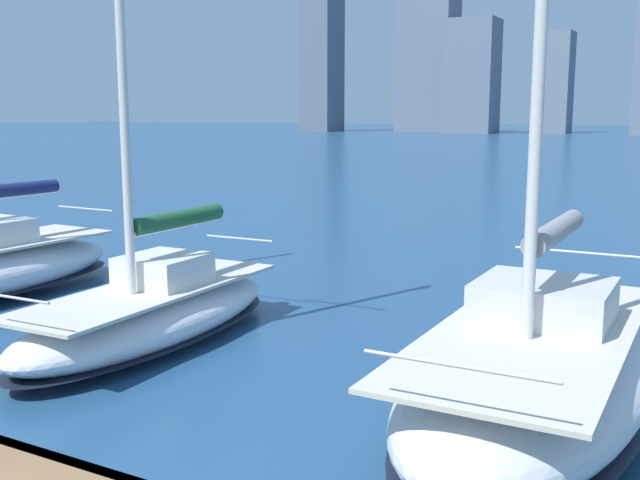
# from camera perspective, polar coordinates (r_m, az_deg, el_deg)

# --- Properties ---
(sailboat_grey) EXTENTS (3.03, 7.36, 12.78)m
(sailboat_grey) POSITION_cam_1_polar(r_m,az_deg,el_deg) (10.68, 16.01, -9.40)
(sailboat_grey) COLOR silver
(sailboat_grey) RESTS_ON ground
(sailboat_forest) EXTENTS (2.40, 6.62, 10.49)m
(sailboat_forest) POSITION_cam_1_polar(r_m,az_deg,el_deg) (14.14, -12.68, -5.13)
(sailboat_forest) COLOR white
(sailboat_forest) RESTS_ON ground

